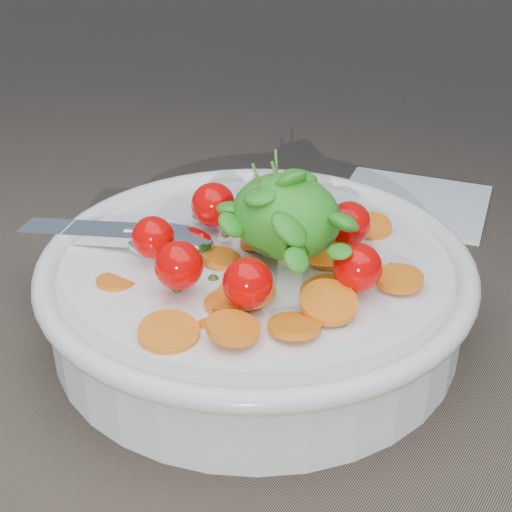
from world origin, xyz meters
The scene contains 3 objects.
ground centered at (0.00, 0.00, 0.00)m, with size 6.00×6.00×0.00m, color brown.
bowl centered at (-0.01, 0.00, 0.04)m, with size 0.32×0.30×0.13m.
napkin centered at (0.00, 0.24, 0.00)m, with size 0.14×0.12×0.01m, color white.
Camera 1 is at (0.21, -0.35, 0.30)m, focal length 50.00 mm.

